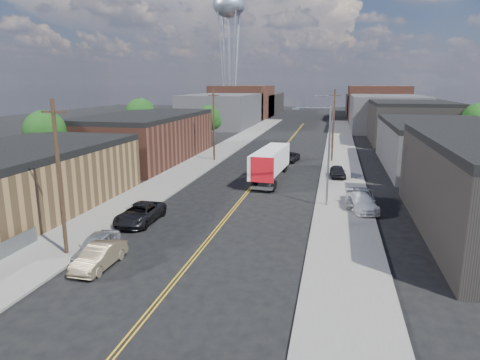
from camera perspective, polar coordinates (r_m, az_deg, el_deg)
The scene contains 32 objects.
ground at distance 74.22m, azimuth 5.87°, elevation 4.33°, with size 260.00×260.00×0.00m, color black.
centerline at distance 59.55m, azimuth 4.17°, elevation 2.26°, with size 0.32×120.00×0.01m, color gold.
sidewalk_left at distance 61.60m, azimuth -4.61°, elevation 2.67°, with size 5.00×140.00×0.15m, color slate.
sidewalk_right at distance 58.95m, azimuth 13.35°, elevation 1.90°, with size 5.00×140.00×0.15m, color slate.
warehouse_tan at distance 41.48m, azimuth -27.41°, elevation 0.10°, with size 12.00×22.00×5.60m.
warehouse_brown at distance 63.22m, azimuth -12.36°, elevation 5.64°, with size 12.00×26.00×6.60m.
industrial_right_b at distance 60.98m, azimuth 25.33°, elevation 4.21°, with size 14.00×24.00×6.10m.
industrial_right_c at distance 86.30m, azimuth 21.69°, elevation 7.23°, with size 14.00×22.00×7.60m.
skyline_left_a at distance 111.82m, azimuth -2.27°, elevation 9.30°, with size 16.00×30.00×8.00m, color #363639.
skyline_right_a at distance 108.77m, azimuth 18.81°, elevation 8.54°, with size 16.00×30.00×8.00m, color #363639.
skyline_left_b at distance 136.06m, azimuth 0.44°, elevation 10.37°, with size 16.00×26.00×10.00m, color #532C21.
skyline_right_b at distance 133.56m, azimuth 17.73°, elevation 9.72°, with size 16.00×26.00×10.00m, color #532C21.
skyline_left_c at distance 155.72m, azimuth 2.01°, elevation 10.12°, with size 16.00×40.00×7.00m, color black.
skyline_right_c at distance 153.54m, azimuth 17.06°, elevation 9.54°, with size 16.00×40.00×7.00m, color black.
water_tower at distance 128.16m, azimuth -1.48°, elevation 21.71°, with size 9.00×9.00×36.90m.
streetlight_near at distance 38.35m, azimuth 11.17°, elevation 4.22°, with size 3.39×0.25×9.00m.
streetlight_far at distance 73.15m, azimuth 11.95°, elevation 8.20°, with size 3.39×0.25×9.00m.
utility_pole_left_near at distance 28.90m, azimuth -22.93°, elevation 0.28°, with size 1.60×0.26×10.00m.
utility_pole_left_far at distance 60.54m, azimuth -3.52°, elevation 7.35°, with size 1.60×0.26×10.00m.
utility_pole_right at distance 61.20m, azimuth 12.34°, elevation 7.14°, with size 1.60×0.26×10.00m.
tree_left_near at distance 54.06m, azimuth -24.48°, elevation 5.61°, with size 4.85×4.76×7.91m.
tree_left_mid at distance 75.44m, azimuth -13.08°, elevation 8.40°, with size 5.10×5.04×8.37m.
tree_left_far at distance 78.45m, azimuth -4.14°, elevation 8.18°, with size 4.35×4.20×6.97m.
tree_right_far at distance 76.29m, azimuth 29.18°, elevation 6.93°, with size 4.85×4.76×7.91m.
semi_truck at distance 49.61m, azimuth 4.29°, elevation 2.56°, with size 3.13×14.14×3.66m.
car_left_a at distance 28.91m, azimuth -18.54°, elevation -8.38°, with size 1.84×4.58×1.56m, color #B1B4B6.
car_left_b at distance 27.48m, azimuth -18.24°, elevation -9.64°, with size 1.51×4.34×1.43m, color #78684E.
car_left_c at distance 35.01m, azimuth -13.19°, elevation -4.36°, with size 2.55×5.54×1.54m, color black.
car_right_lot_a at distance 39.83m, azimuth 15.82°, elevation -2.24°, with size 2.44×5.28×1.47m, color #9FA2A4.
car_right_lot_b at distance 38.36m, azimuth 15.93°, elevation -2.87°, with size 1.97×4.84×1.41m, color white.
car_right_lot_c at distance 51.01m, azimuth 12.92°, elevation 1.11°, with size 1.60×3.98×1.35m, color black.
car_ahead_truck at distance 60.83m, azimuth 6.64°, elevation 3.04°, with size 2.13×4.62×1.28m, color black.
Camera 1 is at (8.42, -12.93, 10.93)m, focal length 32.00 mm.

